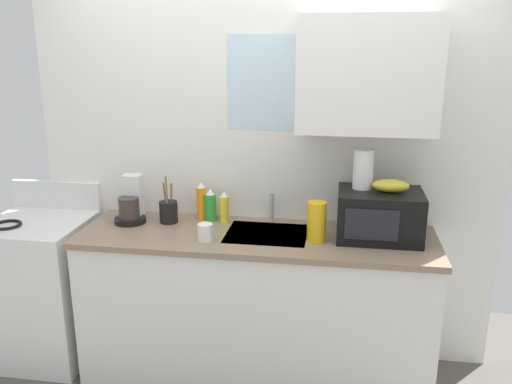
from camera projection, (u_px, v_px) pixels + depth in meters
kitchen_wall_assembly at (281, 147)px, 3.24m from camera, size 2.81×0.42×2.50m
counter_unit at (256, 304)px, 3.21m from camera, size 2.04×0.63×0.90m
sink_faucet at (272, 207)px, 3.28m from camera, size 0.03×0.03×0.18m
stove_range at (43, 288)px, 3.42m from camera, size 0.60×0.60×1.08m
microwave at (379, 215)px, 2.99m from camera, size 0.46×0.35×0.27m
banana_bunch at (391, 186)px, 2.94m from camera, size 0.20×0.11×0.07m
paper_towel_roll at (363, 169)px, 2.99m from camera, size 0.11×0.11×0.22m
coffee_maker at (131, 205)px, 3.28m from camera, size 0.19×0.21×0.28m
dish_soap_bottle_yellow at (224, 208)px, 3.26m from camera, size 0.06×0.06×0.20m
dish_soap_bottle_green at (210, 205)px, 3.30m from camera, size 0.07×0.07×0.20m
dish_soap_bottle_orange at (202, 202)px, 3.32m from camera, size 0.06×0.06×0.23m
cereal_canister at (317, 222)px, 2.96m from camera, size 0.10×0.10×0.22m
mug_white at (205, 232)px, 2.98m from camera, size 0.08×0.08×0.09m
utensil_crock at (169, 211)px, 3.26m from camera, size 0.11×0.11×0.29m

